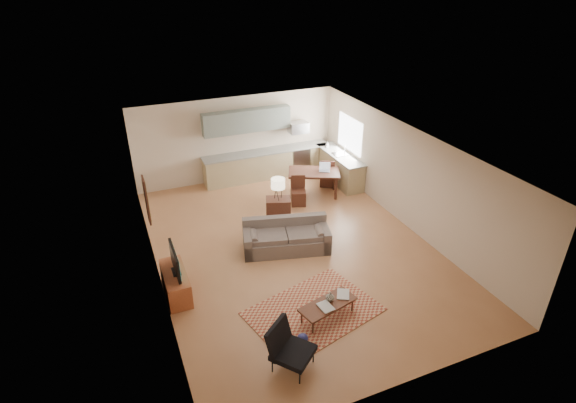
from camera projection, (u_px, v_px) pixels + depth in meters
name	position (u px, v px, depth m)	size (l,w,h in m)	color
room	(293.00, 200.00, 10.59)	(9.00, 9.00, 9.00)	#A46A42
kitchen_counter_back	(268.00, 164.00, 14.71)	(4.26, 0.64, 0.92)	tan
kitchen_counter_right	(339.00, 167.00, 14.45)	(0.64, 2.26, 0.92)	tan
kitchen_range	(298.00, 159.00, 15.09)	(0.62, 0.62, 0.90)	#A5A8AD
kitchen_microwave	(298.00, 127.00, 14.59)	(0.62, 0.40, 0.35)	#A5A8AD
upper_cabinets	(247.00, 121.00, 13.93)	(2.80, 0.34, 0.70)	slate
window_right	(350.00, 134.00, 14.03)	(0.02, 1.40, 1.05)	white
wall_art_left	(147.00, 200.00, 10.13)	(0.06, 0.42, 1.10)	olive
triptych	(233.00, 127.00, 14.00)	(1.70, 0.04, 0.50)	#FFE8CB
rug	(313.00, 311.00, 9.15)	(2.51, 1.74, 0.02)	#9C3929
sofa	(286.00, 236.00, 10.97)	(2.19, 0.95, 0.76)	brown
coffee_table	(327.00, 310.00, 8.93)	(1.19, 0.47, 0.36)	#4A2314
book_a	(320.00, 309.00, 8.68)	(0.28, 0.36, 0.03)	maroon
book_b	(337.00, 294.00, 9.08)	(0.38, 0.41, 0.03)	navy
vase	(330.00, 297.00, 8.88)	(0.18, 0.18, 0.19)	black
armchair	(293.00, 349.00, 7.71)	(0.74, 0.74, 0.85)	black
tv_credenza	(176.00, 283.00, 9.52)	(0.47, 1.22, 0.57)	#9C4828
tv	(175.00, 261.00, 9.27)	(0.09, 0.94, 0.57)	black
console_table	(278.00, 211.00, 12.06)	(0.65, 0.43, 0.76)	#3B1C13
table_lamp	(278.00, 189.00, 11.74)	(0.37, 0.37, 0.61)	beige
dining_table	(314.00, 183.00, 13.61)	(1.51, 0.87, 0.77)	#3B1C13
dining_chair_near	(299.00, 191.00, 13.02)	(0.41, 0.43, 0.86)	#3B1C13
dining_chair_far	(328.00, 172.00, 14.14)	(0.44, 0.46, 0.92)	#3B1C13
laptop	(325.00, 167.00, 13.40)	(0.32, 0.24, 0.24)	#A5A8AD
soap_bottle	(327.00, 144.00, 14.72)	(0.09, 0.10, 0.19)	#FFE8CB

